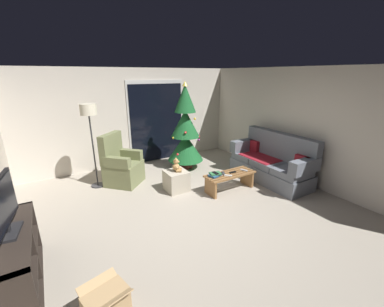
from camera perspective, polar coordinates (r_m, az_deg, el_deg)
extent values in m
plane|color=#9E9384|center=(4.45, 0.27, -13.76)|extent=(7.00, 7.00, 0.00)
cube|color=beige|center=(6.68, -13.69, 8.12)|extent=(5.72, 0.12, 2.50)
cube|color=beige|center=(5.91, 24.79, 5.73)|extent=(0.12, 6.00, 2.50)
cube|color=silver|center=(6.86, -8.21, 7.43)|extent=(1.60, 0.02, 2.20)
cube|color=black|center=(6.85, -8.13, 6.99)|extent=(1.50, 0.02, 2.10)
cube|color=slate|center=(5.93, 17.45, -4.32)|extent=(0.77, 1.90, 0.34)
cube|color=slate|center=(5.48, 22.32, -4.06)|extent=(0.68, 0.60, 0.14)
cube|color=slate|center=(5.84, 17.54, -2.18)|extent=(0.68, 0.60, 0.14)
cube|color=slate|center=(6.24, 13.35, -0.52)|extent=(0.68, 0.60, 0.14)
cube|color=slate|center=(5.96, 19.94, 1.74)|extent=(0.21, 1.90, 0.60)
cube|color=slate|center=(5.29, 24.85, -2.72)|extent=(0.76, 0.20, 0.28)
cube|color=slate|center=(6.36, 12.06, 1.92)|extent=(0.76, 0.20, 0.28)
cube|color=maroon|center=(5.95, 15.71, -0.81)|extent=(0.61, 0.90, 0.02)
cube|color=maroon|center=(5.51, 24.37, -1.88)|extent=(0.12, 0.32, 0.28)
cube|color=maroon|center=(6.35, 14.16, 1.74)|extent=(0.12, 0.32, 0.28)
cube|color=olive|center=(5.04, 10.16, -5.42)|extent=(1.10, 0.05, 0.04)
cube|color=olive|center=(5.10, 9.51, -5.09)|extent=(1.10, 0.05, 0.04)
cube|color=olive|center=(5.16, 8.88, -4.77)|extent=(1.10, 0.05, 0.04)
cube|color=olive|center=(5.22, 8.26, -4.45)|extent=(1.10, 0.05, 0.04)
cube|color=olive|center=(5.29, 7.66, -4.14)|extent=(1.10, 0.05, 0.04)
cube|color=olive|center=(4.96, 4.37, -7.98)|extent=(0.05, 0.36, 0.34)
cube|color=olive|center=(5.54, 12.70, -5.50)|extent=(0.05, 0.36, 0.34)
cube|color=black|center=(5.19, 9.47, -4.32)|extent=(0.16, 0.05, 0.02)
cube|color=#333338|center=(5.12, 7.33, -4.55)|extent=(0.11, 0.16, 0.02)
cube|color=#ADADB2|center=(5.34, 12.00, -3.82)|extent=(0.10, 0.16, 0.02)
cube|color=silver|center=(5.01, 8.43, -5.10)|extent=(0.15, 0.13, 0.02)
cube|color=#285684|center=(4.98, 5.39, -5.01)|extent=(0.29, 0.23, 0.04)
cube|color=#337042|center=(4.97, 5.46, -4.66)|extent=(0.25, 0.20, 0.03)
cube|color=black|center=(4.95, 5.46, -4.51)|extent=(0.08, 0.15, 0.01)
cylinder|color=#4C1E19|center=(6.44, -1.50, -2.81)|extent=(0.36, 0.36, 0.10)
cylinder|color=brown|center=(6.40, -1.51, -1.89)|extent=(0.08, 0.08, 0.12)
cone|color=#195628|center=(6.28, -1.54, 1.54)|extent=(0.91, 0.91, 0.68)
cone|color=#195628|center=(6.13, -1.59, 7.07)|extent=(0.72, 0.72, 0.68)
cone|color=#195628|center=(6.04, -1.64, 12.81)|extent=(0.53, 0.53, 0.68)
sphere|color=gold|center=(6.03, 0.65, 8.08)|extent=(0.06, 0.06, 0.06)
sphere|color=#B233A5|center=(6.28, -1.50, 10.38)|extent=(0.06, 0.06, 0.06)
sphere|color=gold|center=(6.04, -4.38, 3.65)|extent=(0.06, 0.06, 0.06)
sphere|color=red|center=(6.17, 1.63, 3.94)|extent=(0.06, 0.06, 0.06)
sphere|color=#B233A5|center=(6.36, 1.63, 3.19)|extent=(0.06, 0.06, 0.06)
sphere|color=#B233A5|center=(6.28, -1.35, 10.31)|extent=(0.06, 0.06, 0.06)
sphere|color=red|center=(5.95, -3.37, -0.21)|extent=(0.06, 0.06, 0.06)
sphere|color=red|center=(5.86, -1.51, 4.93)|extent=(0.06, 0.06, 0.06)
cone|color=#EAD14C|center=(6.02, -1.67, 16.01)|extent=(0.14, 0.14, 0.12)
cube|color=olive|center=(5.69, -15.45, -5.25)|extent=(0.96, 0.96, 0.31)
cube|color=olive|center=(5.60, -15.66, -2.95)|extent=(0.96, 0.96, 0.18)
cube|color=olive|center=(5.62, -18.39, 1.25)|extent=(0.60, 0.59, 0.64)
cube|color=olive|center=(5.76, -14.27, -0.16)|extent=(0.50, 0.52, 0.22)
cube|color=olive|center=(5.30, -17.16, -1.99)|extent=(0.50, 0.52, 0.22)
cylinder|color=#2D2D30|center=(5.81, -21.06, -6.91)|extent=(0.28, 0.28, 0.02)
cylinder|color=#2D2D30|center=(5.54, -21.97, 0.51)|extent=(0.03, 0.03, 1.55)
cylinder|color=beige|center=(5.36, -23.07, 9.45)|extent=(0.32, 0.32, 0.22)
cube|color=black|center=(3.76, -34.64, -23.95)|extent=(0.40, 1.40, 0.04)
cube|color=black|center=(3.38, -36.77, -14.99)|extent=(0.40, 1.40, 0.04)
cube|color=black|center=(4.14, -35.16, -14.27)|extent=(0.40, 0.04, 0.72)
cube|color=black|center=(3.56, -35.68, -19.71)|extent=(0.40, 0.04, 0.69)
cube|color=black|center=(3.56, -35.68, -19.71)|extent=(0.40, 1.33, 0.04)
cube|color=#337042|center=(3.27, -35.64, -26.94)|extent=(0.30, 0.04, 0.34)
cube|color=#B79333|center=(3.32, -35.51, -26.59)|extent=(0.30, 0.04, 0.30)
cube|color=black|center=(3.36, -36.88, -14.51)|extent=(0.25, 0.39, 0.03)
cube|color=black|center=(3.34, -37.03, -13.84)|extent=(0.05, 0.07, 0.06)
cube|color=black|center=(3.22, -38.01, -9.38)|extent=(0.16, 0.84, 0.52)
cube|color=black|center=(3.21, -37.66, -9.35)|extent=(0.12, 0.78, 0.47)
cube|color=#B2A893|center=(5.17, -3.68, -6.34)|extent=(0.44, 0.44, 0.43)
cylinder|color=tan|center=(5.12, -3.03, -3.62)|extent=(0.13, 0.11, 0.06)
cylinder|color=tan|center=(5.02, -3.09, -4.04)|extent=(0.13, 0.11, 0.06)
sphere|color=tan|center=(5.05, -3.76, -3.11)|extent=(0.15, 0.15, 0.15)
sphere|color=tan|center=(5.01, -3.78, -1.84)|extent=(0.11, 0.11, 0.11)
sphere|color=tan|center=(5.01, -3.22, -1.95)|extent=(0.04, 0.04, 0.04)
sphere|color=tan|center=(5.03, -3.77, -1.19)|extent=(0.04, 0.04, 0.04)
sphere|color=tan|center=(4.95, -3.82, -1.48)|extent=(0.04, 0.04, 0.04)
sphere|color=tan|center=(5.11, -3.49, -2.72)|extent=(0.06, 0.06, 0.06)
sphere|color=tan|center=(4.98, -3.58, -3.30)|extent=(0.06, 0.06, 0.06)
cube|color=tan|center=(2.97, -19.26, -30.47)|extent=(0.46, 0.34, 0.33)
cube|color=tan|center=(2.95, -21.25, -26.10)|extent=(0.41, 0.19, 0.06)
cube|color=tan|center=(2.74, -17.94, -29.99)|extent=(0.41, 0.19, 0.06)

